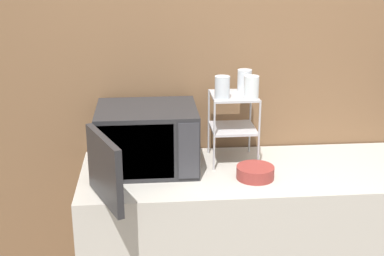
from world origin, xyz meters
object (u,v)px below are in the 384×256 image
object	(u,v)px
glass_front_left	(222,87)
bowl	(255,173)
microwave	(145,139)
glass_back_right	(245,80)
glass_front_right	(251,87)
dish_rack	(233,114)

from	to	relation	value
glass_front_left	bowl	bearing A→B (deg)	-49.46
microwave	glass_back_right	xyz separation A→B (m)	(0.51, 0.13, 0.25)
glass_front_left	glass_back_right	distance (m)	0.19
bowl	glass_front_left	bearing A→B (deg)	130.54
glass_front_left	glass_front_right	xyz separation A→B (m)	(0.14, -0.01, 0.00)
microwave	glass_back_right	world-z (taller)	glass_back_right
glass_front_left	glass_front_right	world-z (taller)	same
dish_rack	bowl	xyz separation A→B (m)	(0.07, -0.23, -0.22)
bowl	microwave	bearing A→B (deg)	162.48
glass_front_right	microwave	bearing A→B (deg)	179.45
glass_back_right	glass_front_right	xyz separation A→B (m)	(0.01, -0.14, 0.00)
microwave	glass_front_right	size ratio (longest dim) A/B	6.87
glass_back_right	bowl	distance (m)	0.48
glass_back_right	glass_front_right	world-z (taller)	same
microwave	dish_rack	bearing A→B (deg)	8.75
microwave	bowl	bearing A→B (deg)	-17.52
glass_back_right	glass_front_right	distance (m)	0.14
glass_back_right	glass_front_right	bearing A→B (deg)	-86.85
microwave	glass_front_left	xyz separation A→B (m)	(0.38, 0.00, 0.25)
glass_front_left	bowl	xyz separation A→B (m)	(0.14, -0.17, -0.38)
glass_front_right	bowl	bearing A→B (deg)	-89.54
glass_back_right	glass_front_left	bearing A→B (deg)	-135.19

